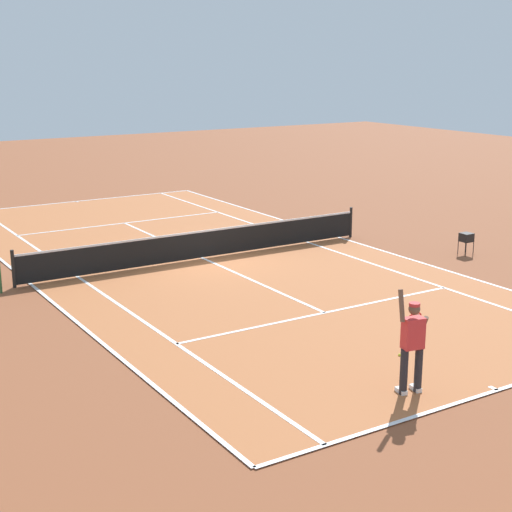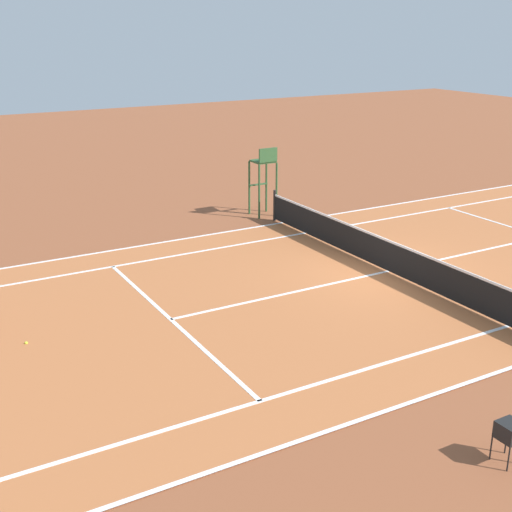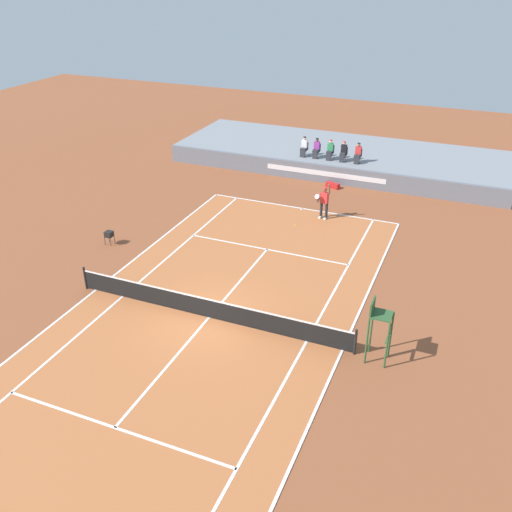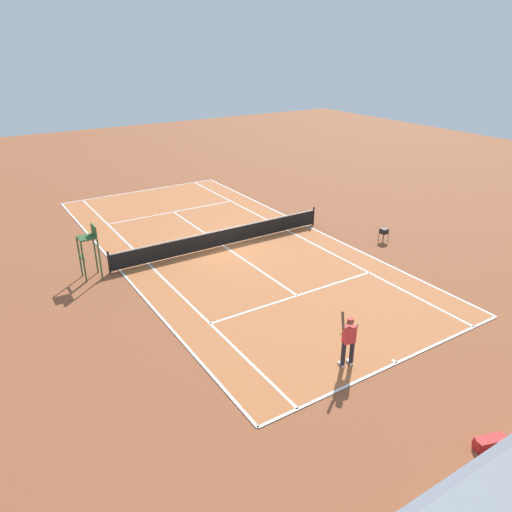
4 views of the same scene
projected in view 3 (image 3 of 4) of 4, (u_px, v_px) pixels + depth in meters
The scene contains 15 objects.
ground_plane at pixel (209, 318), 22.43m from camera, with size 80.00×80.00×0.00m, color brown.
court at pixel (209, 318), 22.43m from camera, with size 11.08×23.88×0.03m.
net at pixel (208, 307), 22.19m from camera, with size 11.98×0.10×1.07m.
barrier_wall at pixel (325, 174), 35.55m from camera, with size 22.16×0.25×1.14m.
bleacher_platform at pixel (341, 156), 38.69m from camera, with size 22.16×7.48×1.14m, color gray.
spectator_seated_0 at pixel (304, 147), 36.63m from camera, with size 0.44×0.60×1.27m.
spectator_seated_1 at pixel (316, 148), 36.34m from camera, with size 0.44×0.60×1.27m.
spectator_seated_2 at pixel (330, 150), 36.04m from camera, with size 0.44×0.60×1.27m.
spectator_seated_3 at pixel (343, 152), 35.74m from camera, with size 0.44×0.60×1.27m.
spectator_seated_4 at pixel (358, 153), 35.42m from camera, with size 0.44×0.60×1.27m.
tennis_player at pixel (324, 202), 30.46m from camera, with size 0.82×0.62×2.08m.
tennis_ball at pixel (295, 225), 30.06m from camera, with size 0.07×0.07×0.07m, color #D1E533.
umpire_chair at pixel (379, 323), 19.45m from camera, with size 0.77×0.77×2.44m.
equipment_bag at pixel (333, 185), 34.93m from camera, with size 0.95×0.58×0.32m.
ball_hopper at pixel (109, 234), 27.91m from camera, with size 0.36×0.36×0.70m.
Camera 3 is at (8.85, -16.42, 12.85)m, focal length 39.29 mm.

